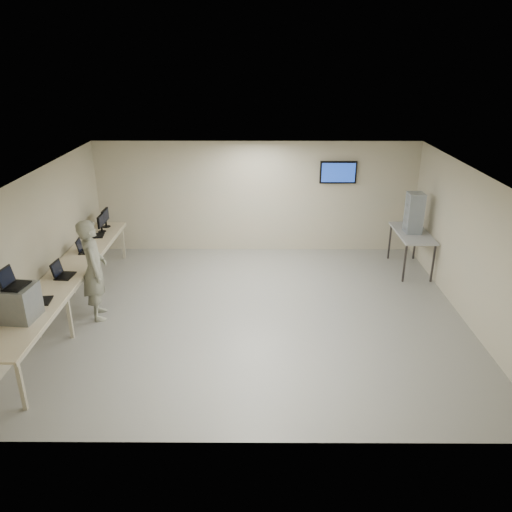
{
  "coord_description": "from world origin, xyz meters",
  "views": [
    {
      "loc": [
        0.05,
        -8.65,
        4.76
      ],
      "look_at": [
        0.0,
        0.2,
        1.15
      ],
      "focal_mm": 35.0,
      "sensor_mm": 36.0,
      "label": 1
    }
  ],
  "objects_px": {
    "workbench": "(68,275)",
    "soldier": "(94,270)",
    "equipment_box": "(20,303)",
    "side_table": "(412,235)"
  },
  "relations": [
    {
      "from": "workbench",
      "to": "equipment_box",
      "type": "relative_size",
      "value": 10.87
    },
    {
      "from": "workbench",
      "to": "equipment_box",
      "type": "distance_m",
      "value": 1.83
    },
    {
      "from": "soldier",
      "to": "side_table",
      "type": "xyz_separation_m",
      "value": [
        6.64,
        2.29,
        -0.12
      ]
    },
    {
      "from": "workbench",
      "to": "soldier",
      "type": "height_order",
      "value": "soldier"
    },
    {
      "from": "equipment_box",
      "to": "soldier",
      "type": "xyz_separation_m",
      "value": [
        0.61,
        1.7,
        -0.19
      ]
    },
    {
      "from": "soldier",
      "to": "equipment_box",
      "type": "bearing_deg",
      "value": 142.7
    },
    {
      "from": "equipment_box",
      "to": "side_table",
      "type": "height_order",
      "value": "equipment_box"
    },
    {
      "from": "workbench",
      "to": "side_table",
      "type": "relative_size",
      "value": 3.85
    },
    {
      "from": "workbench",
      "to": "soldier",
      "type": "xyz_separation_m",
      "value": [
        0.55,
        -0.1,
        0.16
      ]
    },
    {
      "from": "equipment_box",
      "to": "side_table",
      "type": "distance_m",
      "value": 8.28
    }
  ]
}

